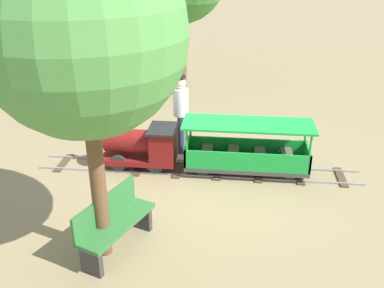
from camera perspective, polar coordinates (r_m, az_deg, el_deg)
The scene contains 7 objects.
ground_plane at distance 8.22m, azimuth 2.65°, elevation -3.61°, with size 60.00×60.00×0.00m, color #8C7A56.
track at distance 8.23m, azimuth 0.78°, elevation -3.41°, with size 0.73×6.05×0.04m.
locomotive at distance 8.18m, azimuth -6.44°, elevation -0.13°, with size 0.69×1.44×1.03m.
passenger_car at distance 8.02m, azimuth 7.21°, elevation -1.16°, with size 0.79×2.35×0.97m.
conductor_person at distance 8.63m, azimuth -1.48°, elevation 4.79°, with size 0.30×0.30×1.62m.
park_bench at distance 6.15m, azimuth -10.19°, elevation -10.24°, with size 1.36×0.86×0.82m.
oak_tree_near at distance 5.09m, azimuth -14.21°, elevation 13.80°, with size 2.40×2.40×4.21m.
Camera 1 is at (-7.23, -0.41, 3.90)m, focal length 40.49 mm.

